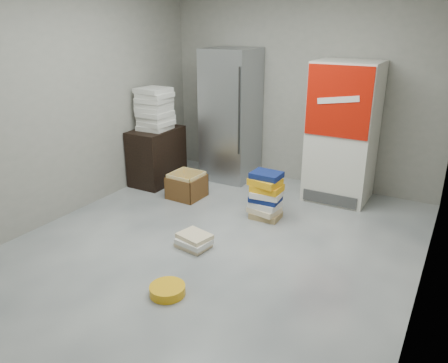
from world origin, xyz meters
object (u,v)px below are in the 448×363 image
wood_shelf (157,156)px  cardboard_box (187,187)px  steel_fridge (231,116)px  coke_cooler (343,132)px  phonebook_stack_main (266,196)px

wood_shelf → cardboard_box: bearing=-21.6°
steel_fridge → coke_cooler: bearing=-0.2°
coke_cooler → steel_fridge: bearing=179.8°
steel_fridge → phonebook_stack_main: steel_fridge is taller
steel_fridge → phonebook_stack_main: size_ratio=3.28×
cardboard_box → steel_fridge: bearing=85.0°
coke_cooler → phonebook_stack_main: 1.37m
coke_cooler → wood_shelf: size_ratio=2.25×
steel_fridge → wood_shelf: steel_fridge is taller
coke_cooler → wood_shelf: bearing=-163.7°
coke_cooler → cardboard_box: (-1.77, -1.00, -0.76)m
coke_cooler → phonebook_stack_main: size_ratio=3.11×
wood_shelf → phonebook_stack_main: 1.94m
phonebook_stack_main → cardboard_box: size_ratio=1.31×
coke_cooler → wood_shelf: coke_cooler is taller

